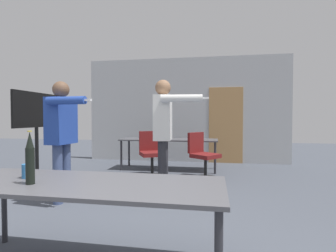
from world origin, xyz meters
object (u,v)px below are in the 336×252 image
at_px(person_center_tall, 62,129).
at_px(office_chair_far_right, 151,155).
at_px(drink_cup, 27,171).
at_px(office_chair_mid_tucked, 203,157).
at_px(tv_screen, 36,128).
at_px(person_right_polo, 164,126).
at_px(beer_bottle, 30,159).

xyz_separation_m(person_center_tall, office_chair_far_right, (0.87, 1.88, -0.62)).
distance_m(office_chair_far_right, drink_cup, 3.42).
distance_m(person_center_tall, office_chair_mid_tucked, 2.76).
relative_size(tv_screen, person_center_tall, 0.95).
height_order(person_center_tall, drink_cup, person_center_tall).
bearing_deg(person_right_polo, tv_screen, -95.83).
distance_m(tv_screen, drink_cup, 2.60).
xyz_separation_m(beer_bottle, drink_cup, (-0.17, 0.18, -0.13)).
xyz_separation_m(person_center_tall, drink_cup, (0.62, -1.52, -0.28)).
xyz_separation_m(office_chair_far_right, beer_bottle, (-0.08, -3.57, 0.47)).
relative_size(tv_screen, person_right_polo, 0.92).
height_order(person_right_polo, beer_bottle, person_right_polo).
relative_size(person_center_tall, beer_bottle, 4.30).
bearing_deg(tv_screen, beer_bottle, -144.24).
bearing_deg(office_chair_far_right, person_center_tall, 38.01).
relative_size(person_right_polo, office_chair_mid_tucked, 1.97).
xyz_separation_m(person_right_polo, beer_bottle, (-0.61, -2.24, -0.18)).
height_order(office_chair_mid_tucked, office_chair_far_right, office_chair_far_right).
xyz_separation_m(office_chair_mid_tucked, beer_bottle, (-1.15, -3.55, 0.48)).
relative_size(person_right_polo, drink_cup, 15.53).
bearing_deg(beer_bottle, drink_cup, 133.05).
bearing_deg(office_chair_mid_tucked, tv_screen, -28.17).
xyz_separation_m(tv_screen, drink_cup, (1.49, -2.11, -0.26)).
bearing_deg(drink_cup, tv_screen, 125.08).
bearing_deg(office_chair_mid_tucked, drink_cup, 16.28).
height_order(tv_screen, person_right_polo, person_right_polo).
bearing_deg(office_chair_mid_tucked, office_chair_far_right, -53.48).
distance_m(office_chair_mid_tucked, office_chair_far_right, 1.08).
bearing_deg(drink_cup, office_chair_mid_tucked, 68.62).
height_order(tv_screen, beer_bottle, tv_screen).
bearing_deg(person_center_tall, beer_bottle, 31.08).
relative_size(office_chair_mid_tucked, drink_cup, 7.89).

